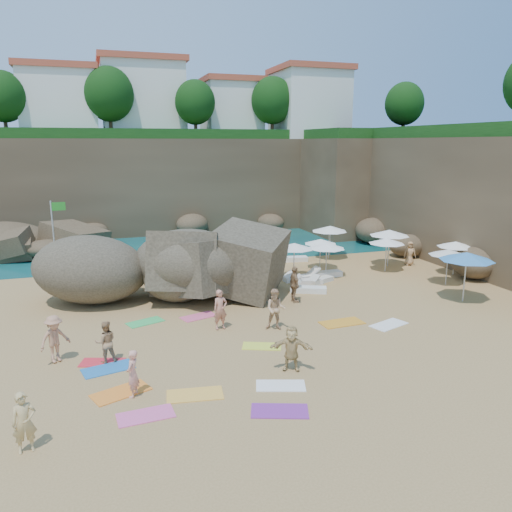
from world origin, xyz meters
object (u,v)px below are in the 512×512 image
object	(u,v)px
parasol_1	(331,228)
person_stand_2	(230,259)
parasol_2	(329,229)
person_stand_1	(106,342)
person_stand_6	(133,374)
flag_pole	(55,227)
person_stand_4	(410,253)
lounger_0	(325,274)
person_stand_3	(295,284)
person_stand_0	(24,422)
rock_outcrop	(170,286)
person_stand_5	(158,272)
parasol_0	(294,246)

from	to	relation	value
parasol_1	person_stand_2	world-z (taller)	parasol_1
parasol_2	person_stand_2	distance (m)	7.47
parasol_1	person_stand_1	bearing A→B (deg)	-138.97
person_stand_6	flag_pole	bearing A→B (deg)	-142.78
person_stand_2	person_stand_4	xyz separation A→B (m)	(11.40, -1.93, -0.03)
parasol_1	person_stand_1	distance (m)	20.42
lounger_0	person_stand_3	distance (m)	5.25
person_stand_0	rock_outcrop	bearing A→B (deg)	56.51
flag_pole	parasol_2	size ratio (longest dim) A/B	1.83
lounger_0	flag_pole	bearing A→B (deg)	155.96
flag_pole	rock_outcrop	bearing A→B (deg)	-41.01
person_stand_2	person_stand_5	size ratio (longest dim) A/B	0.99
person_stand_4	person_stand_6	xyz separation A→B (m)	(-18.21, -11.93, -0.01)
parasol_0	person_stand_3	distance (m)	4.56
parasol_2	person_stand_3	xyz separation A→B (m)	(-5.76, -7.99, -1.16)
parasol_1	person_stand_3	size ratio (longest dim) A/B	1.20
parasol_1	person_stand_6	world-z (taller)	parasol_1
rock_outcrop	person_stand_2	xyz separation A→B (m)	(3.93, 1.98, 0.80)
lounger_0	person_stand_6	world-z (taller)	person_stand_6
lounger_0	person_stand_1	distance (m)	14.98
parasol_2	person_stand_2	xyz separation A→B (m)	(-7.25, -1.28, -1.27)
rock_outcrop	person_stand_1	xyz separation A→B (m)	(-3.60, -9.08, 0.78)
parasol_1	person_stand_1	size ratio (longest dim) A/B	1.40
rock_outcrop	parasol_1	bearing A→B (deg)	20.08
lounger_0	person_stand_2	distance (m)	5.79
parasol_1	person_stand_4	xyz separation A→B (m)	(3.55, -4.25, -1.12)
rock_outcrop	person_stand_2	world-z (taller)	rock_outcrop
parasol_0	lounger_0	world-z (taller)	parasol_0
person_stand_1	person_stand_5	xyz separation A→B (m)	(2.97, 9.21, 0.03)
lounger_0	parasol_1	bearing A→B (deg)	59.33
person_stand_0	parasol_1	bearing A→B (deg)	34.98
flag_pole	parasol_0	size ratio (longest dim) A/B	1.98
person_stand_3	person_stand_5	distance (m)	7.75
person_stand_3	person_stand_6	size ratio (longest dim) A/B	1.19
parasol_2	person_stand_6	xyz separation A→B (m)	(-14.06, -15.15, -1.31)
rock_outcrop	parasol_0	world-z (taller)	parasol_0
parasol_1	person_stand_1	xyz separation A→B (m)	(-15.38, -13.39, -1.11)
parasol_2	lounger_0	world-z (taller)	parasol_2
flag_pole	lounger_0	xyz separation A→B (m)	(14.92, -6.09, -2.62)
parasol_1	person_stand_5	bearing A→B (deg)	-161.40
person_stand_4	person_stand_6	distance (m)	21.78
rock_outcrop	person_stand_4	world-z (taller)	rock_outcrop
parasol_2	person_stand_5	world-z (taller)	parasol_2
lounger_0	person_stand_2	world-z (taller)	person_stand_2
rock_outcrop	person_stand_4	xyz separation A→B (m)	(15.33, 0.06, 0.77)
person_stand_0	person_stand_4	size ratio (longest dim) A/B	1.05
person_stand_3	person_stand_5	world-z (taller)	person_stand_3
person_stand_0	person_stand_2	world-z (taller)	person_stand_0
parasol_0	person_stand_4	bearing A→B (deg)	4.44
parasol_1	lounger_0	distance (m)	6.18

